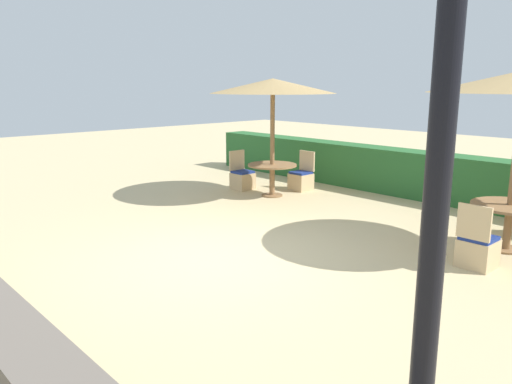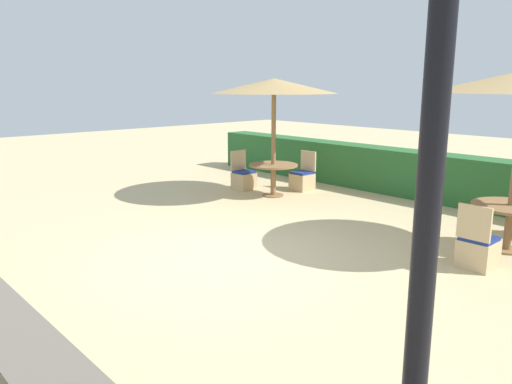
{
  "view_description": "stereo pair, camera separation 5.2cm",
  "coord_description": "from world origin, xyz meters",
  "px_view_note": "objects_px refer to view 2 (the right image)",
  "views": [
    {
      "loc": [
        5.47,
        -4.47,
        2.54
      ],
      "look_at": [
        0.0,
        0.6,
        0.9
      ],
      "focal_mm": 35.0,
      "sensor_mm": 36.0,
      "label": 1
    },
    {
      "loc": [
        5.5,
        -4.43,
        2.54
      ],
      "look_at": [
        0.0,
        0.6,
        0.9
      ],
      "focal_mm": 35.0,
      "sensor_mm": 36.0,
      "label": 2
    }
  ],
  "objects_px": {
    "round_table_back_left": "(273,171)",
    "patio_chair_back_left_west": "(243,178)",
    "lamp_post": "(434,127)",
    "parasol_back_left": "(274,86)",
    "round_table_back_right": "(510,214)",
    "patio_chair_back_right_south": "(477,250)",
    "patio_chair_back_left_north": "(303,179)"
  },
  "relations": [
    {
      "from": "lamp_post",
      "to": "patio_chair_back_left_north",
      "type": "relative_size",
      "value": 3.57
    },
    {
      "from": "round_table_back_right",
      "to": "patio_chair_back_right_south",
      "type": "height_order",
      "value": "patio_chair_back_right_south"
    },
    {
      "from": "patio_chair_back_left_north",
      "to": "patio_chair_back_left_west",
      "type": "bearing_deg",
      "value": 43.62
    },
    {
      "from": "lamp_post",
      "to": "round_table_back_right",
      "type": "bearing_deg",
      "value": 106.64
    },
    {
      "from": "patio_chair_back_left_west",
      "to": "round_table_back_right",
      "type": "xyz_separation_m",
      "value": [
        6.19,
        0.0,
        0.32
      ]
    },
    {
      "from": "lamp_post",
      "to": "patio_chair_back_left_west",
      "type": "height_order",
      "value": "lamp_post"
    },
    {
      "from": "patio_chair_back_left_west",
      "to": "patio_chair_back_right_south",
      "type": "xyz_separation_m",
      "value": [
        6.2,
        -1.07,
        0.0
      ]
    },
    {
      "from": "parasol_back_left",
      "to": "round_table_back_right",
      "type": "bearing_deg",
      "value": -0.07
    },
    {
      "from": "parasol_back_left",
      "to": "round_table_back_left",
      "type": "xyz_separation_m",
      "value": [
        0.0,
        0.0,
        -1.87
      ]
    },
    {
      "from": "patio_chair_back_left_west",
      "to": "parasol_back_left",
      "type": "bearing_deg",
      "value": 90.5
    },
    {
      "from": "lamp_post",
      "to": "parasol_back_left",
      "type": "height_order",
      "value": "lamp_post"
    },
    {
      "from": "lamp_post",
      "to": "patio_chair_back_right_south",
      "type": "height_order",
      "value": "lamp_post"
    },
    {
      "from": "round_table_back_left",
      "to": "parasol_back_left",
      "type": "bearing_deg",
      "value": -116.57
    },
    {
      "from": "lamp_post",
      "to": "patio_chair_back_left_north",
      "type": "distance_m",
      "value": 9.87
    },
    {
      "from": "patio_chair_back_left_west",
      "to": "round_table_back_right",
      "type": "relative_size",
      "value": 0.82
    },
    {
      "from": "lamp_post",
      "to": "round_table_back_left",
      "type": "relative_size",
      "value": 3.0
    },
    {
      "from": "patio_chair_back_left_west",
      "to": "round_table_back_right",
      "type": "distance_m",
      "value": 6.2
    },
    {
      "from": "lamp_post",
      "to": "patio_chair_back_left_north",
      "type": "xyz_separation_m",
      "value": [
        -6.88,
        6.76,
        -2.09
      ]
    },
    {
      "from": "patio_chair_back_left_north",
      "to": "round_table_back_right",
      "type": "height_order",
      "value": "patio_chair_back_left_north"
    },
    {
      "from": "round_table_back_left",
      "to": "patio_chair_back_left_west",
      "type": "distance_m",
      "value": 1.08
    },
    {
      "from": "round_table_back_left",
      "to": "patio_chair_back_right_south",
      "type": "xyz_separation_m",
      "value": [
        5.17,
        -1.08,
        -0.32
      ]
    },
    {
      "from": "patio_chair_back_left_west",
      "to": "patio_chair_back_right_south",
      "type": "height_order",
      "value": "same"
    },
    {
      "from": "patio_chair_back_left_north",
      "to": "patio_chair_back_right_south",
      "type": "relative_size",
      "value": 1.0
    },
    {
      "from": "patio_chair_back_left_north",
      "to": "round_table_back_right",
      "type": "relative_size",
      "value": 0.82
    },
    {
      "from": "patio_chair_back_right_south",
      "to": "round_table_back_right",
      "type": "bearing_deg",
      "value": 90.52
    },
    {
      "from": "round_table_back_right",
      "to": "patio_chair_back_right_south",
      "type": "bearing_deg",
      "value": -89.48
    },
    {
      "from": "parasol_back_left",
      "to": "round_table_back_right",
      "type": "relative_size",
      "value": 2.45
    },
    {
      "from": "lamp_post",
      "to": "parasol_back_left",
      "type": "distance_m",
      "value": 9.0
    },
    {
      "from": "lamp_post",
      "to": "parasol_back_left",
      "type": "relative_size",
      "value": 1.19
    },
    {
      "from": "patio_chair_back_left_west",
      "to": "patio_chair_back_right_south",
      "type": "distance_m",
      "value": 6.29
    },
    {
      "from": "patio_chair_back_left_north",
      "to": "round_table_back_right",
      "type": "bearing_deg",
      "value": 169.16
    },
    {
      "from": "lamp_post",
      "to": "round_table_back_right",
      "type": "xyz_separation_m",
      "value": [
        -1.73,
        5.78,
        -1.77
      ]
    }
  ]
}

